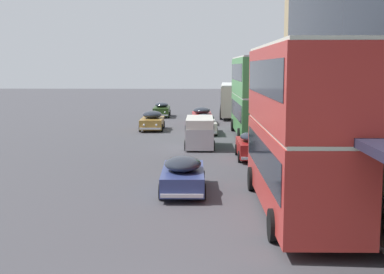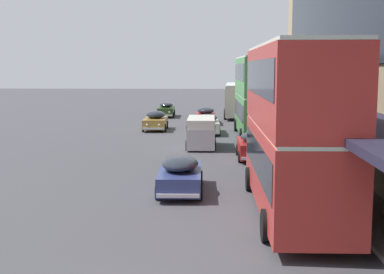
# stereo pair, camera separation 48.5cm
# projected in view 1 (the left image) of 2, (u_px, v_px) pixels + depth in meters

# --- Properties ---
(transit_bus_kerbside_front) EXTENTS (2.91, 10.44, 6.00)m
(transit_bus_kerbside_front) POSITION_uv_depth(u_px,v_px,m) (298.00, 123.00, 18.83)
(transit_bus_kerbside_front) COLOR #B8302B
(transit_bus_kerbside_front) RESTS_ON ground
(transit_bus_kerbside_rear) EXTENTS (3.09, 11.26, 3.45)m
(transit_bus_kerbside_rear) POSITION_uv_depth(u_px,v_px,m) (234.00, 98.00, 56.61)
(transit_bus_kerbside_rear) COLOR beige
(transit_bus_kerbside_rear) RESTS_ON ground
(transit_bus_kerbside_far) EXTENTS (2.88, 10.38, 5.99)m
(transit_bus_kerbside_far) POSITION_uv_depth(u_px,v_px,m) (253.00, 94.00, 40.00)
(transit_bus_kerbside_far) COLOR #4C964F
(transit_bus_kerbside_far) RESTS_ON ground
(sedan_far_back) EXTENTS (2.03, 4.76, 1.56)m
(sedan_far_back) POSITION_uv_depth(u_px,v_px,m) (202.00, 115.00, 49.57)
(sedan_far_back) COLOR #A72121
(sedan_far_back) RESTS_ON ground
(sedan_trailing_near) EXTENTS (1.88, 4.65, 1.52)m
(sedan_trailing_near) POSITION_uv_depth(u_px,v_px,m) (162.00, 110.00, 56.43)
(sedan_trailing_near) COLOR #264118
(sedan_trailing_near) RESTS_ON ground
(sedan_lead_near) EXTENTS (2.01, 4.35, 1.59)m
(sedan_lead_near) POSITION_uv_depth(u_px,v_px,m) (152.00, 121.00, 44.47)
(sedan_lead_near) COLOR olive
(sedan_lead_near) RESTS_ON ground
(sedan_second_mid) EXTENTS (1.98, 4.29, 1.57)m
(sedan_second_mid) POSITION_uv_depth(u_px,v_px,m) (254.00, 145.00, 30.48)
(sedan_second_mid) COLOR #A61D1C
(sedan_second_mid) RESTS_ON ground
(sedan_oncoming_rear) EXTENTS (2.09, 4.94, 1.55)m
(sedan_oncoming_rear) POSITION_uv_depth(u_px,v_px,m) (204.00, 124.00, 42.11)
(sedan_oncoming_rear) COLOR beige
(sedan_oncoming_rear) RESTS_ON ground
(sedan_trailing_mid) EXTENTS (1.95, 4.61, 1.53)m
(sedan_trailing_mid) POSITION_uv_depth(u_px,v_px,m) (183.00, 174.00, 22.32)
(sedan_trailing_mid) COLOR navy
(sedan_trailing_mid) RESTS_ON ground
(vw_van) EXTENTS (1.95, 4.57, 1.96)m
(vw_van) POSITION_uv_depth(u_px,v_px,m) (200.00, 131.00, 34.82)
(vw_van) COLOR #BBB9BD
(vw_van) RESTS_ON ground
(fire_hydrant) EXTENTS (0.20, 0.40, 0.70)m
(fire_hydrant) POSITION_uv_depth(u_px,v_px,m) (371.00, 206.00, 18.22)
(fire_hydrant) COLOR red
(fire_hydrant) RESTS_ON sidewalk_kerb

